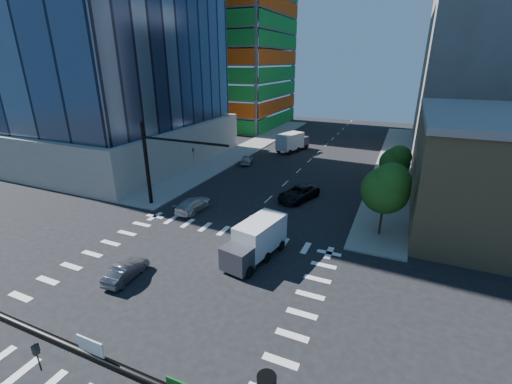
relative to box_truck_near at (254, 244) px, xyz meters
The scene contains 15 objects.
ground 6.84m from the box_truck_near, 122.65° to the right, with size 160.00×160.00×0.00m, color black.
road_markings 6.84m from the box_truck_near, 122.65° to the right, with size 20.00×20.00×0.01m, color silver.
sidewalk_ne 35.51m from the box_truck_near, 75.50° to the left, with size 5.00×60.00×0.15m, color gray.
sidewalk_nw 37.97m from the box_truck_near, 115.13° to the left, with size 5.00×60.00×0.15m, color gray.
construction_building 68.35m from the box_truck_near, 118.87° to the left, with size 25.16×34.50×70.60m.
bg_building_ne 56.06m from the box_truck_near, 64.65° to the left, with size 24.00×30.00×28.00m, color #66605C.
signal_mast_nw 15.39m from the box_truck_near, 156.72° to the left, with size 10.20×0.40×9.00m.
tree_south 12.67m from the box_truck_near, 42.50° to the left, with size 4.16×4.16×6.82m.
tree_north 22.45m from the box_truck_near, 65.31° to the left, with size 3.54×3.52×5.78m.
car_nb_far 13.67m from the box_truck_near, 91.82° to the left, with size 2.62×5.68×1.58m, color black.
car_sb_near 11.60m from the box_truck_near, 147.48° to the left, with size 1.99×4.88×1.42m, color silver.
car_sb_mid 27.46m from the box_truck_near, 116.12° to the left, with size 1.58×3.92×1.34m, color #ACAFB4.
car_sb_cross 9.72m from the box_truck_near, 140.83° to the right, with size 1.34×3.84×1.27m, color #4E4F54.
box_truck_near is the anchor object (origin of this frame).
box_truck_far 36.19m from the box_truck_near, 102.74° to the left, with size 4.42×6.77×3.28m.
Camera 1 is at (13.29, -16.14, 14.95)m, focal length 24.00 mm.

